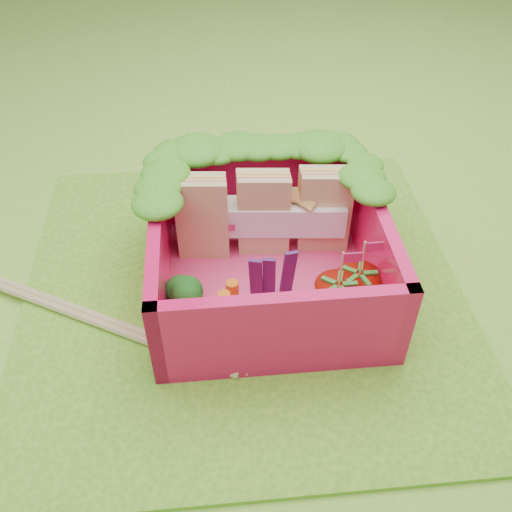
{
  "coord_description": "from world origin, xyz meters",
  "views": [
    {
      "loc": [
        -0.16,
        -2.4,
        2.49
      ],
      "look_at": [
        0.07,
        -0.01,
        0.28
      ],
      "focal_mm": 40.0,
      "sensor_mm": 36.0,
      "label": 1
    }
  ],
  "objects_px": {
    "bento_box": "(269,252)",
    "strawberry_right": "(357,290)",
    "chopsticks": "(81,314)",
    "broccoli": "(184,298)",
    "sandwich_stack": "(264,214)",
    "strawberry_left": "(337,302)"
  },
  "relations": [
    {
      "from": "bento_box",
      "to": "broccoli",
      "type": "xyz_separation_m",
      "value": [
        -0.49,
        -0.27,
        -0.05
      ]
    },
    {
      "from": "broccoli",
      "to": "bento_box",
      "type": "bearing_deg",
      "value": 29.27
    },
    {
      "from": "sandwich_stack",
      "to": "strawberry_right",
      "type": "bearing_deg",
      "value": -49.95
    },
    {
      "from": "sandwich_stack",
      "to": "strawberry_right",
      "type": "relative_size",
      "value": 2.19
    },
    {
      "from": "sandwich_stack",
      "to": "chopsticks",
      "type": "xyz_separation_m",
      "value": [
        -1.09,
        -0.44,
        -0.3
      ]
    },
    {
      "from": "bento_box",
      "to": "chopsticks",
      "type": "height_order",
      "value": "bento_box"
    },
    {
      "from": "bento_box",
      "to": "sandwich_stack",
      "type": "height_order",
      "value": "sandwich_stack"
    },
    {
      "from": "strawberry_left",
      "to": "strawberry_right",
      "type": "relative_size",
      "value": 1.03
    },
    {
      "from": "bento_box",
      "to": "strawberry_right",
      "type": "distance_m",
      "value": 0.54
    },
    {
      "from": "strawberry_left",
      "to": "strawberry_right",
      "type": "bearing_deg",
      "value": 32.19
    },
    {
      "from": "strawberry_left",
      "to": "bento_box",
      "type": "bearing_deg",
      "value": 134.89
    },
    {
      "from": "bento_box",
      "to": "broccoli",
      "type": "height_order",
      "value": "bento_box"
    },
    {
      "from": "strawberry_left",
      "to": "strawberry_right",
      "type": "distance_m",
      "value": 0.16
    },
    {
      "from": "broccoli",
      "to": "strawberry_right",
      "type": "distance_m",
      "value": 0.96
    },
    {
      "from": "broccoli",
      "to": "chopsticks",
      "type": "bearing_deg",
      "value": 167.68
    },
    {
      "from": "sandwich_stack",
      "to": "broccoli",
      "type": "bearing_deg",
      "value": -130.96
    },
    {
      "from": "bento_box",
      "to": "broccoli",
      "type": "bearing_deg",
      "value": -150.73
    },
    {
      "from": "bento_box",
      "to": "broccoli",
      "type": "distance_m",
      "value": 0.56
    },
    {
      "from": "bento_box",
      "to": "chopsticks",
      "type": "xyz_separation_m",
      "value": [
        -1.09,
        -0.14,
        -0.25
      ]
    },
    {
      "from": "broccoli",
      "to": "strawberry_right",
      "type": "relative_size",
      "value": 0.67
    },
    {
      "from": "broccoli",
      "to": "strawberry_left",
      "type": "height_order",
      "value": "strawberry_left"
    },
    {
      "from": "bento_box",
      "to": "strawberry_right",
      "type": "xyz_separation_m",
      "value": [
        0.47,
        -0.25,
        -0.1
      ]
    }
  ]
}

